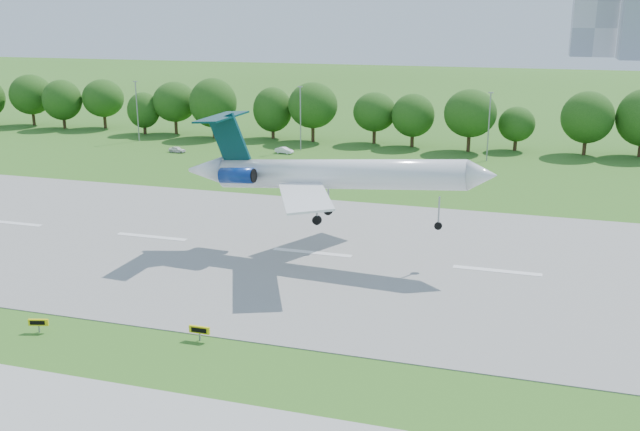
{
  "coord_description": "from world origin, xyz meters",
  "views": [
    {
      "loc": [
        22.23,
        -46.4,
        26.04
      ],
      "look_at": [
        2.99,
        18.0,
        6.56
      ],
      "focal_mm": 40.0,
      "sensor_mm": 36.0,
      "label": 1
    }
  ],
  "objects_px": {
    "airliner": "(324,173)",
    "taxi_sign_left": "(199,330)",
    "service_vehicle_b": "(177,150)",
    "service_vehicle_a": "(284,150)"
  },
  "relations": [
    {
      "from": "airliner",
      "to": "taxi_sign_left",
      "type": "distance_m",
      "value": 25.09
    },
    {
      "from": "airliner",
      "to": "service_vehicle_a",
      "type": "height_order",
      "value": "airliner"
    },
    {
      "from": "service_vehicle_a",
      "to": "service_vehicle_b",
      "type": "relative_size",
      "value": 1.07
    },
    {
      "from": "airliner",
      "to": "service_vehicle_b",
      "type": "distance_m",
      "value": 65.06
    },
    {
      "from": "airliner",
      "to": "taxi_sign_left",
      "type": "bearing_deg",
      "value": -97.29
    },
    {
      "from": "airliner",
      "to": "taxi_sign_left",
      "type": "height_order",
      "value": "airliner"
    },
    {
      "from": "airliner",
      "to": "service_vehicle_b",
      "type": "xyz_separation_m",
      "value": [
        -42.99,
        48.06,
        -8.66
      ]
    },
    {
      "from": "service_vehicle_b",
      "to": "service_vehicle_a",
      "type": "bearing_deg",
      "value": -67.5
    },
    {
      "from": "airliner",
      "to": "taxi_sign_left",
      "type": "relative_size",
      "value": 19.14
    },
    {
      "from": "service_vehicle_a",
      "to": "service_vehicle_b",
      "type": "xyz_separation_m",
      "value": [
        -19.72,
        -4.96,
        -0.02
      ]
    }
  ]
}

